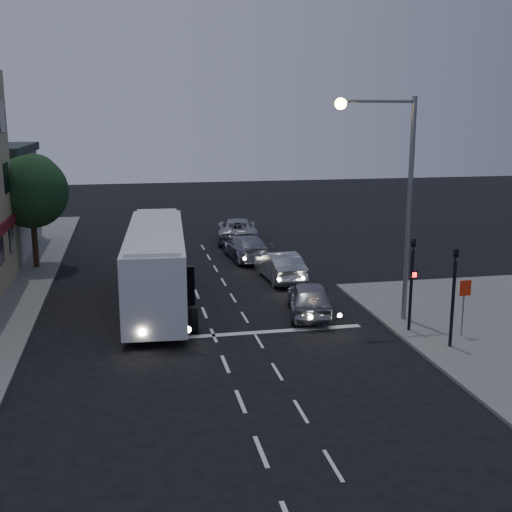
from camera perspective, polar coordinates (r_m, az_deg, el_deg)
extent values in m
plane|color=black|center=(23.37, -3.12, -8.68)|extent=(120.00, 120.00, 0.00)
cube|color=silver|center=(17.12, 0.45, -16.99)|extent=(0.12, 1.60, 0.01)
cube|color=silver|center=(19.74, -1.39, -12.78)|extent=(0.12, 1.60, 0.01)
cube|color=silver|center=(22.45, -2.74, -9.57)|extent=(0.12, 1.60, 0.01)
cube|color=silver|center=(25.23, -3.79, -7.05)|extent=(0.12, 1.60, 0.01)
cube|color=silver|center=(28.05, -4.61, -5.04)|extent=(0.12, 1.60, 0.01)
cube|color=silver|center=(30.91, -5.28, -3.39)|extent=(0.12, 1.60, 0.01)
cube|color=silver|center=(33.79, -5.84, -2.02)|extent=(0.12, 1.60, 0.01)
cube|color=silver|center=(36.69, -6.31, -0.87)|extent=(0.12, 1.60, 0.01)
cube|color=silver|center=(39.61, -6.70, 0.11)|extent=(0.12, 1.60, 0.01)
cube|color=silver|center=(16.65, 6.87, -18.00)|extent=(0.10, 1.50, 0.01)
cube|color=silver|center=(19.18, 4.00, -13.60)|extent=(0.10, 1.50, 0.01)
cube|color=silver|center=(21.82, 1.89, -10.23)|extent=(0.10, 1.50, 0.01)
cube|color=silver|center=(24.55, 0.26, -7.58)|extent=(0.10, 1.50, 0.01)
cube|color=silver|center=(27.34, -1.01, -5.47)|extent=(0.10, 1.50, 0.01)
cube|color=silver|center=(30.16, -2.05, -3.75)|extent=(0.10, 1.50, 0.01)
cube|color=silver|center=(33.02, -2.90, -2.32)|extent=(0.10, 1.50, 0.01)
cube|color=silver|center=(35.90, -3.62, -1.12)|extent=(0.10, 1.50, 0.01)
cube|color=silver|center=(38.80, -4.22, -0.10)|extent=(0.10, 1.50, 0.01)
cube|color=silver|center=(41.71, -4.75, 0.78)|extent=(0.10, 1.50, 0.01)
cube|color=silver|center=(25.55, 0.69, -6.77)|extent=(8.00, 0.35, 0.01)
cube|color=white|center=(28.97, -8.87, -0.72)|extent=(3.17, 11.75, 3.10)
cube|color=white|center=(28.65, -8.97, 2.39)|extent=(2.76, 11.34, 0.17)
cube|color=black|center=(23.27, -8.22, -2.74)|extent=(2.23, 0.26, 1.45)
cube|color=black|center=(29.38, -6.58, 0.79)|extent=(0.67, 9.66, 0.87)
cube|color=black|center=(29.29, -11.34, 0.59)|extent=(0.67, 9.66, 0.87)
cube|color=#AC000B|center=(30.08, -6.59, -1.01)|extent=(0.37, 5.32, 1.36)
cube|color=#AC000B|center=(29.99, -11.27, -1.22)|extent=(0.37, 5.32, 1.36)
cylinder|color=black|center=(25.41, -11.06, -5.98)|extent=(0.40, 0.99, 0.97)
cylinder|color=black|center=(25.51, -5.59, -5.72)|extent=(0.40, 0.99, 0.97)
cylinder|color=black|center=(31.63, -11.18, -2.31)|extent=(0.40, 0.99, 0.97)
cylinder|color=black|center=(31.72, -6.81, -2.12)|extent=(0.40, 0.99, 0.97)
cylinder|color=black|center=(33.23, -11.21, -1.60)|extent=(0.40, 0.99, 0.97)
cylinder|color=black|center=(33.31, -7.04, -1.42)|extent=(0.40, 0.99, 0.97)
cylinder|color=#FFF2CC|center=(23.66, -10.09, -6.72)|extent=(0.25, 0.06, 0.25)
cylinder|color=#FFF2CC|center=(23.74, -6.09, -6.52)|extent=(0.25, 0.06, 0.25)
imported|color=gray|center=(27.55, 4.76, -3.77)|extent=(2.57, 4.62, 1.48)
imported|color=#B9B9B9|center=(33.27, 2.14, -0.88)|extent=(1.87, 4.64, 1.50)
imported|color=gray|center=(37.92, -0.84, 0.75)|extent=(2.39, 5.13, 1.45)
imported|color=#A0A0A8|center=(43.46, -1.66, 2.34)|extent=(3.41, 5.99, 1.58)
cylinder|color=black|center=(25.69, 13.60, -3.02)|extent=(0.12, 0.12, 3.20)
imported|color=black|center=(25.23, 13.84, 1.48)|extent=(0.15, 0.18, 0.90)
cube|color=black|center=(25.36, 13.85, -1.60)|extent=(0.25, 0.12, 0.30)
cube|color=#FF0C0C|center=(25.30, 13.92, -1.63)|extent=(0.16, 0.02, 0.18)
cylinder|color=black|center=(24.29, 17.08, -4.12)|extent=(0.12, 0.12, 3.20)
imported|color=black|center=(23.80, 17.39, 0.62)|extent=(0.18, 0.15, 0.90)
cylinder|color=slate|center=(25.76, 17.91, -4.62)|extent=(0.06, 0.06, 2.00)
cube|color=red|center=(25.46, 18.12, -2.73)|extent=(0.45, 0.03, 0.60)
cylinder|color=slate|center=(26.51, 13.44, 3.88)|extent=(0.20, 0.20, 9.00)
cylinder|color=slate|center=(25.64, 10.81, 13.36)|extent=(3.00, 0.12, 0.12)
sphere|color=#FFBF59|center=(25.12, 7.54, 13.27)|extent=(0.44, 0.44, 0.44)
cube|color=black|center=(32.22, -21.75, 0.65)|extent=(0.06, 1.30, 1.50)
cube|color=black|center=(35.13, -20.92, 1.63)|extent=(0.06, 1.30, 1.50)
cube|color=black|center=(34.73, -21.30, 6.50)|extent=(0.06, 1.30, 1.50)
cube|color=black|center=(34.59, -21.70, 11.44)|extent=(0.06, 1.30, 1.50)
cylinder|color=black|center=(37.58, -19.05, 1.19)|extent=(0.32, 0.32, 2.80)
sphere|color=black|center=(37.17, -19.36, 5.43)|extent=(4.00, 4.00, 4.00)
sphere|color=#28562B|center=(37.66, -19.01, 6.61)|extent=(2.60, 2.60, 2.60)
sphere|color=black|center=(36.58, -20.00, 5.91)|extent=(2.40, 2.40, 2.40)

